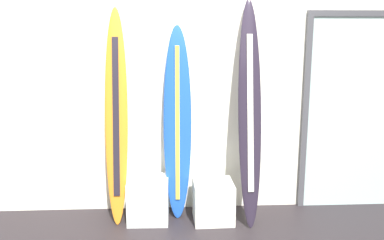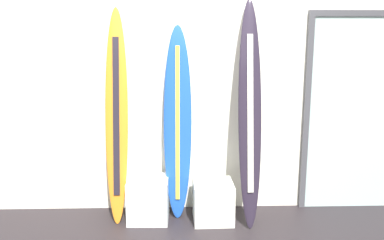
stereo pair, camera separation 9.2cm
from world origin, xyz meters
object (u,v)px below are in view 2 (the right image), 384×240
at_px(surfboard_sunset, 117,116).
at_px(surfboard_cobalt, 178,124).
at_px(surfboard_charcoal, 250,113).
at_px(display_block_left, 148,199).
at_px(glass_door, 360,109).
at_px(display_block_center, 213,201).

xyz_separation_m(surfboard_sunset, surfboard_cobalt, (0.60, 0.05, -0.10)).
bearing_deg(surfboard_charcoal, surfboard_cobalt, 168.61).
bearing_deg(display_block_left, surfboard_sunset, 167.43).
bearing_deg(glass_door, surfboard_sunset, -175.44).
distance_m(surfboard_sunset, surfboard_cobalt, 0.61).
distance_m(surfboard_cobalt, surfboard_charcoal, 0.73).
xyz_separation_m(surfboard_charcoal, display_block_left, (-1.00, 0.02, -0.88)).
distance_m(surfboard_sunset, display_block_left, 0.89).
height_order(surfboard_charcoal, display_block_left, surfboard_charcoal).
relative_size(surfboard_sunset, surfboard_charcoal, 0.96).
bearing_deg(surfboard_charcoal, display_block_center, -175.71).
distance_m(surfboard_charcoal, display_block_left, 1.33).
distance_m(display_block_center, glass_door, 1.81).
xyz_separation_m(surfboard_charcoal, display_block_center, (-0.35, -0.03, -0.89)).
relative_size(surfboard_charcoal, display_block_left, 5.11).
bearing_deg(glass_door, display_block_left, -173.11).
distance_m(surfboard_charcoal, glass_door, 1.24).
relative_size(surfboard_cobalt, glass_door, 0.93).
bearing_deg(surfboard_cobalt, surfboard_charcoal, -11.39).
bearing_deg(surfboard_cobalt, surfboard_sunset, -174.86).
height_order(surfboard_cobalt, glass_door, glass_door).
distance_m(surfboard_cobalt, glass_door, 1.91).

